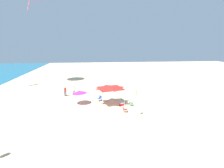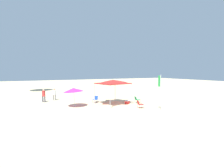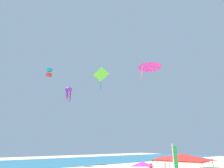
% 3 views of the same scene
% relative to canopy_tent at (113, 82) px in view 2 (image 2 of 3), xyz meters
% --- Properties ---
extents(ground, '(120.00, 120.00, 0.10)m').
position_rel_canopy_tent_xyz_m(ground, '(-1.94, -0.81, -2.73)').
color(ground, beige).
extents(canopy_tent, '(3.78, 4.04, 2.94)m').
position_rel_canopy_tent_xyz_m(canopy_tent, '(0.00, 0.00, 0.00)').
color(canopy_tent, '#B7B7BC').
rests_on(canopy_tent, ground).
extents(beach_umbrella, '(2.22, 2.22, 2.22)m').
position_rel_canopy_tent_xyz_m(beach_umbrella, '(0.59, 4.59, -0.78)').
color(beach_umbrella, silver).
rests_on(beach_umbrella, ground).
extents(folding_chair_facing_ocean, '(0.80, 0.81, 0.82)m').
position_rel_canopy_tent_xyz_m(folding_chair_facing_ocean, '(1.87, 1.53, -2.21)').
color(folding_chair_facing_ocean, black).
rests_on(folding_chair_facing_ocean, ground).
extents(folding_chair_right_of_tent, '(0.62, 0.70, 0.82)m').
position_rel_canopy_tent_xyz_m(folding_chair_right_of_tent, '(-0.82, -2.94, -2.21)').
color(folding_chair_right_of_tent, black).
rests_on(folding_chair_right_of_tent, ground).
extents(folding_chair_left_of_tent, '(0.66, 0.73, 0.82)m').
position_rel_canopy_tent_xyz_m(folding_chair_left_of_tent, '(-3.18, -1.61, -2.21)').
color(folding_chair_left_of_tent, black).
rests_on(folding_chair_left_of_tent, ground).
extents(cooler_box, '(0.68, 0.74, 0.40)m').
position_rel_canopy_tent_xyz_m(cooler_box, '(-0.70, -1.61, -2.48)').
color(cooler_box, red).
rests_on(cooler_box, ground).
extents(banner_flag, '(0.36, 0.06, 3.61)m').
position_rel_canopy_tent_xyz_m(banner_flag, '(-4.96, -2.73, -0.51)').
color(banner_flag, silver).
rests_on(banner_flag, ground).
extents(person_kite_handler, '(0.38, 0.38, 1.62)m').
position_rel_canopy_tent_xyz_m(person_kite_handler, '(5.80, 6.05, -1.73)').
color(person_kite_handler, slate).
rests_on(person_kite_handler, ground).
extents(person_watching_sky, '(0.40, 0.40, 1.68)m').
position_rel_canopy_tent_xyz_m(person_watching_sky, '(4.96, 7.43, -1.70)').
color(person_watching_sky, '#33384C').
rests_on(person_watching_sky, ground).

